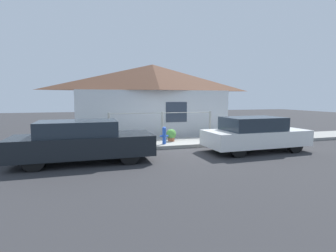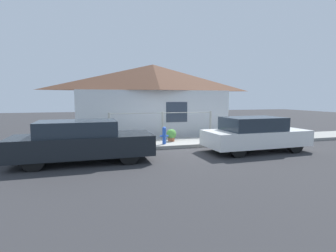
# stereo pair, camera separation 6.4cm
# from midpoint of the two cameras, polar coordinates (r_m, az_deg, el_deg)

# --- Properties ---
(ground_plane) EXTENTS (60.00, 60.00, 0.00)m
(ground_plane) POSITION_cam_midpoint_polar(r_m,az_deg,el_deg) (10.49, 1.09, -5.04)
(ground_plane) COLOR #2D2D30
(sidewalk) EXTENTS (24.00, 1.90, 0.14)m
(sidewalk) POSITION_cam_midpoint_polar(r_m,az_deg,el_deg) (11.37, -0.33, -3.80)
(sidewalk) COLOR gray
(sidewalk) RESTS_ON ground_plane
(house) EXTENTS (8.11, 2.23, 3.76)m
(house) POSITION_cam_midpoint_polar(r_m,az_deg,el_deg) (13.86, -3.44, 9.83)
(house) COLOR silver
(house) RESTS_ON ground_plane
(fence) EXTENTS (4.90, 0.10, 1.26)m
(fence) POSITION_cam_midpoint_polar(r_m,az_deg,el_deg) (12.04, -1.38, 0.39)
(fence) COLOR #999993
(fence) RESTS_ON sidewalk
(car_left) EXTENTS (4.32, 1.67, 1.33)m
(car_left) POSITION_cam_midpoint_polar(r_m,az_deg,el_deg) (8.67, -18.32, -3.19)
(car_left) COLOR black
(car_left) RESTS_ON ground_plane
(car_right) EXTENTS (3.99, 1.77, 1.31)m
(car_right) POSITION_cam_midpoint_polar(r_m,az_deg,el_deg) (10.48, 18.22, -1.68)
(car_right) COLOR white
(car_right) RESTS_ON ground_plane
(fire_hydrant) EXTENTS (0.36, 0.16, 0.72)m
(fire_hydrant) POSITION_cam_midpoint_polar(r_m,az_deg,el_deg) (10.77, -1.00, -1.96)
(fire_hydrant) COLOR blue
(fire_hydrant) RESTS_ON sidewalk
(potted_plant_near_hydrant) EXTENTS (0.44, 0.44, 0.53)m
(potted_plant_near_hydrant) POSITION_cam_midpoint_polar(r_m,az_deg,el_deg) (11.50, 0.54, -1.90)
(potted_plant_near_hydrant) COLOR #9E5638
(potted_plant_near_hydrant) RESTS_ON sidewalk
(potted_plant_by_fence) EXTENTS (0.47, 0.47, 0.57)m
(potted_plant_by_fence) POSITION_cam_midpoint_polar(r_m,az_deg,el_deg) (11.55, -15.12, -1.99)
(potted_plant_by_fence) COLOR #9E5638
(potted_plant_by_fence) RESTS_ON sidewalk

